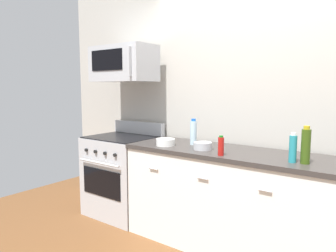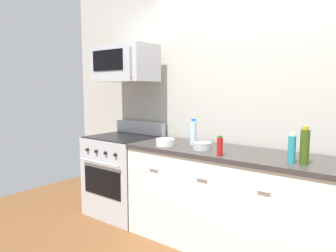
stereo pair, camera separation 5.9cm
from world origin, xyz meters
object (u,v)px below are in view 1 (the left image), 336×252
(bowl_white_ceramic, at_px, (165,142))
(bottle_water_clear, at_px, (193,132))
(bottle_olive_oil, at_px, (306,146))
(microwave, at_px, (124,64))
(range_oven, at_px, (123,175))
(bottle_dish_soap, at_px, (293,148))
(bowl_steel_prep, at_px, (203,146))
(bottle_hot_sauce_red, at_px, (221,146))

(bowl_white_ceramic, bearing_deg, bottle_water_clear, 47.46)
(bottle_olive_oil, relative_size, bowl_white_ceramic, 1.55)
(bottle_water_clear, bearing_deg, microwave, -179.31)
(range_oven, xyz_separation_m, bottle_water_clear, (0.93, 0.06, 0.57))
(range_oven, relative_size, bottle_dish_soap, 4.73)
(bottle_olive_oil, bearing_deg, bottle_dish_soap, -170.19)
(microwave, bearing_deg, bowl_steel_prep, -7.55)
(bottle_water_clear, distance_m, bottle_dish_soap, 1.02)
(bottle_water_clear, relative_size, bowl_steel_prep, 1.52)
(bottle_hot_sauce_red, distance_m, bowl_steel_prep, 0.28)
(microwave, distance_m, bottle_dish_soap, 2.07)
(bottle_hot_sauce_red, xyz_separation_m, bowl_steel_prep, (-0.25, 0.13, -0.04))
(bottle_olive_oil, relative_size, bowl_steel_prep, 1.67)
(bottle_water_clear, distance_m, bowl_white_ceramic, 0.29)
(bottle_water_clear, bearing_deg, bottle_hot_sauce_red, -32.93)
(bottle_water_clear, height_order, bowl_white_ceramic, bottle_water_clear)
(bottle_water_clear, distance_m, bottle_olive_oil, 1.10)
(bottle_dish_soap, bearing_deg, bottle_olive_oil, 9.81)
(microwave, height_order, bottle_hot_sauce_red, microwave)
(range_oven, xyz_separation_m, bowl_white_ceramic, (0.74, -0.15, 0.49))
(range_oven, height_order, bottle_hot_sauce_red, bottle_hot_sauce_red)
(range_oven, relative_size, bowl_white_ceramic, 5.88)
(microwave, bearing_deg, bottle_dish_soap, -5.48)
(bottle_dish_soap, relative_size, bottle_olive_oil, 0.80)
(bottle_hot_sauce_red, relative_size, bowl_white_ceramic, 0.92)
(bottle_water_clear, relative_size, bottle_olive_oil, 0.91)
(microwave, bearing_deg, bottle_olive_oil, -4.82)
(bottle_hot_sauce_red, height_order, bowl_steel_prep, bottle_hot_sauce_red)
(bottle_hot_sauce_red, bearing_deg, bottle_olive_oil, 9.88)
(bowl_steel_prep, distance_m, bowl_white_ceramic, 0.39)
(bowl_steel_prep, height_order, bowl_white_ceramic, same)
(microwave, distance_m, bowl_white_ceramic, 1.11)
(bottle_olive_oil, distance_m, bowl_white_ceramic, 1.28)
(range_oven, height_order, microwave, microwave)
(microwave, bearing_deg, bottle_water_clear, 0.69)
(bottle_dish_soap, relative_size, bowl_steel_prep, 1.34)
(bottle_dish_soap, distance_m, bottle_olive_oil, 0.09)
(bottle_dish_soap, bearing_deg, microwave, 174.52)
(range_oven, xyz_separation_m, bottle_dish_soap, (1.93, -0.14, 0.56))
(bottle_olive_oil, xyz_separation_m, bowl_steel_prep, (-0.88, 0.02, -0.10))
(range_oven, distance_m, bowl_white_ceramic, 0.90)
(range_oven, relative_size, bottle_hot_sauce_red, 6.41)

